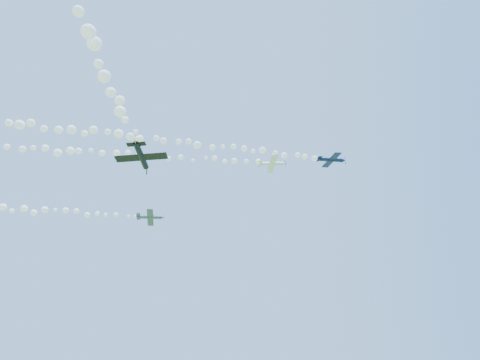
# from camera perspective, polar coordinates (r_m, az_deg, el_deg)

# --- Properties ---
(plane_white) EXTENTS (6.41, 6.80, 1.77)m
(plane_white) POSITION_cam_1_polar(r_m,az_deg,el_deg) (87.78, 4.57, 2.34)
(plane_white) COLOR white
(smoke_trail_white) EXTENTS (84.59, 21.19, 2.76)m
(smoke_trail_white) POSITION_cam_1_polar(r_m,az_deg,el_deg) (91.32, -24.64, 3.85)
(smoke_trail_white) COLOR white
(plane_navy) EXTENTS (7.06, 7.40, 2.00)m
(plane_navy) POSITION_cam_1_polar(r_m,az_deg,el_deg) (90.06, 12.83, 2.83)
(plane_navy) COLOR #0B1534
(smoke_trail_navy) EXTENTS (82.08, 27.73, 2.79)m
(smoke_trail_navy) POSITION_cam_1_polar(r_m,az_deg,el_deg) (84.20, -16.84, 6.13)
(smoke_trail_navy) COLOR white
(plane_grey) EXTENTS (6.85, 7.22, 1.83)m
(plane_grey) POSITION_cam_1_polar(r_m,az_deg,el_deg) (100.29, -12.66, -5.17)
(plane_grey) COLOR #3C4657
(plane_black) EXTENTS (8.50, 8.11, 2.29)m
(plane_black) POSITION_cam_1_polar(r_m,az_deg,el_deg) (67.10, -13.84, 3.25)
(plane_black) COLOR black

